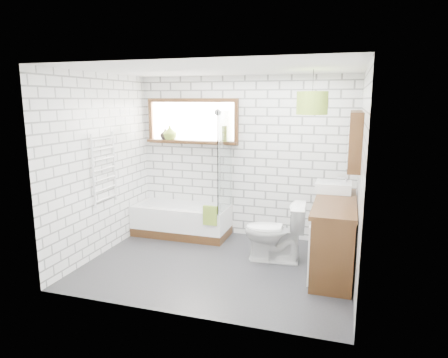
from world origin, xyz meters
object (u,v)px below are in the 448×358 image
(basin, at_px, (333,187))
(toilet, at_px, (274,232))
(vanity, at_px, (334,235))
(bathtub, at_px, (182,220))
(pendant, at_px, (312,103))

(basin, distance_m, toilet, 1.02)
(vanity, bearing_deg, toilet, 176.12)
(vanity, bearing_deg, bathtub, 164.75)
(bathtub, height_order, pendant, pendant)
(pendant, bearing_deg, basin, 56.89)
(bathtub, distance_m, vanity, 2.48)
(toilet, bearing_deg, bathtub, -114.50)
(vanity, height_order, pendant, pendant)
(bathtub, bearing_deg, vanity, -15.25)
(basin, bearing_deg, pendant, -123.11)
(toilet, relative_size, pendant, 2.13)
(vanity, height_order, toilet, vanity)
(basin, bearing_deg, bathtub, 176.31)
(toilet, distance_m, pendant, 1.75)
(toilet, height_order, pendant, pendant)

